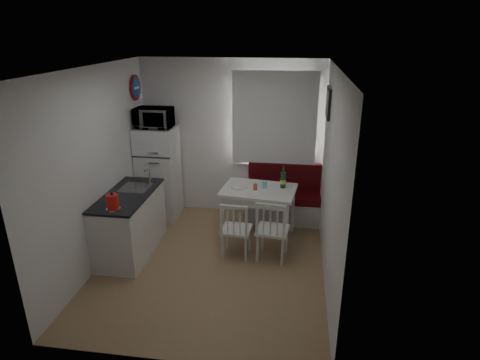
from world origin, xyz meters
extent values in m
cube|color=#9F7C55|center=(0.00, 0.00, 0.00)|extent=(3.00, 3.50, 0.02)
cube|color=white|center=(0.00, 0.00, 2.60)|extent=(3.00, 3.50, 0.02)
cube|color=white|center=(0.00, 1.75, 1.30)|extent=(3.00, 0.02, 2.60)
cube|color=white|center=(0.00, -1.75, 1.30)|extent=(3.00, 0.02, 2.60)
cube|color=white|center=(-1.50, 0.00, 1.30)|extent=(0.02, 3.50, 2.60)
cube|color=white|center=(1.50, 0.00, 1.30)|extent=(0.02, 3.50, 2.60)
cube|color=white|center=(0.70, 1.72, 1.62)|extent=(1.22, 0.06, 1.47)
cube|color=white|center=(0.70, 1.65, 1.68)|extent=(1.35, 0.02, 1.50)
cube|color=white|center=(-1.20, 0.15, 0.43)|extent=(0.60, 1.30, 0.86)
cube|color=black|center=(-1.20, 0.15, 0.89)|extent=(0.62, 1.32, 0.03)
cube|color=#99999E|center=(-1.18, 0.40, 0.85)|extent=(0.40, 0.40, 0.10)
cylinder|color=silver|center=(-1.02, 0.58, 1.03)|extent=(0.02, 0.02, 0.26)
cylinder|color=#194496|center=(-1.47, 1.45, 2.15)|extent=(0.03, 0.40, 0.40)
cube|color=black|center=(1.48, 1.10, 2.05)|extent=(0.04, 0.52, 0.42)
cube|color=white|center=(0.93, 1.48, 0.18)|extent=(1.32, 0.51, 0.36)
cube|color=#4C090E|center=(0.93, 1.48, 0.43)|extent=(1.26, 0.47, 0.12)
cube|color=#4C090E|center=(0.93, 1.67, 0.71)|extent=(1.26, 0.10, 0.47)
cube|color=white|center=(0.55, 0.83, 0.78)|extent=(1.15, 0.87, 0.04)
cube|color=white|center=(0.55, 0.83, 0.70)|extent=(1.03, 0.75, 0.13)
cylinder|color=white|center=(0.55, 0.83, 0.38)|extent=(0.06, 0.06, 0.76)
cube|color=white|center=(0.30, 0.26, 0.41)|extent=(0.42, 0.40, 0.04)
cube|color=white|center=(0.30, 0.09, 0.63)|extent=(0.38, 0.06, 0.41)
cube|color=white|center=(0.80, 0.26, 0.43)|extent=(0.47, 0.45, 0.04)
cube|color=white|center=(0.80, 0.08, 0.67)|extent=(0.40, 0.09, 0.44)
cube|color=white|center=(-1.18, 1.40, 0.77)|extent=(0.62, 0.62, 1.54)
imported|color=white|center=(-1.18, 1.35, 1.70)|extent=(0.58, 0.39, 0.32)
cylinder|color=red|center=(-1.15, -0.38, 1.02)|extent=(0.18, 0.18, 0.23)
cylinder|color=#CD5522|center=(0.50, 0.78, 0.85)|extent=(0.06, 0.06, 0.09)
cylinder|color=#82C8DD|center=(0.63, 0.88, 0.86)|extent=(0.07, 0.07, 0.11)
cylinder|color=white|center=(0.25, 0.85, 0.81)|extent=(0.23, 0.23, 0.02)
camera|label=1|loc=(1.05, -4.64, 3.03)|focal=30.00mm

